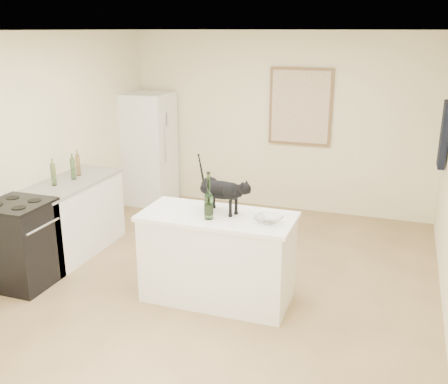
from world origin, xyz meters
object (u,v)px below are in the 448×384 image
at_px(fridge, 149,149).
at_px(glass_bowl, 268,220).
at_px(stove, 21,245).
at_px(black_cat, 221,192).
at_px(wine_bottle, 209,198).

relative_size(fridge, glass_bowl, 6.62).
bearing_deg(fridge, stove, -90.00).
bearing_deg(black_cat, stove, -145.58).
bearing_deg(wine_bottle, black_cat, 78.34).
distance_m(stove, fridge, 2.98).
bearing_deg(wine_bottle, glass_bowl, 8.45).
bearing_deg(glass_bowl, fridge, 134.67).
bearing_deg(fridge, black_cat, -50.13).
xyz_separation_m(black_cat, wine_bottle, (-0.05, -0.22, 0.00)).
distance_m(stove, black_cat, 2.21).
distance_m(black_cat, wine_bottle, 0.23).
relative_size(fridge, wine_bottle, 4.20).
relative_size(fridge, black_cat, 2.96).
relative_size(stove, black_cat, 1.57).
bearing_deg(wine_bottle, fridge, 126.86).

